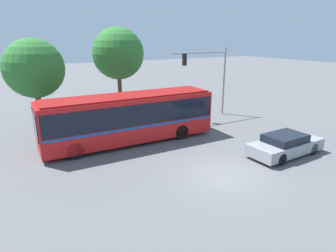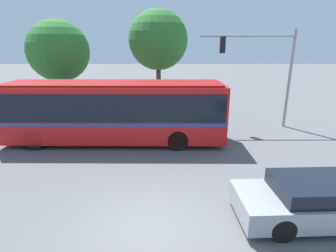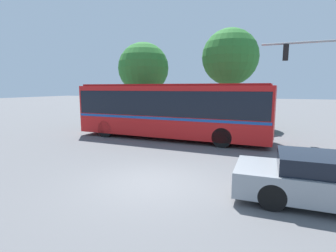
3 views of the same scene
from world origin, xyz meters
The scene contains 7 objects.
ground_plane centered at (0.00, 0.00, 0.00)m, with size 140.00×140.00×0.00m, color #5B5B5E.
city_bus centered at (-2.18, 6.95, 1.80)m, with size 11.25×2.79×3.16m.
sedan_foreground centered at (4.87, 0.37, 0.62)m, with size 4.81×2.04×1.28m.
traffic_light_pole centered at (6.50, 9.68, 3.90)m, with size 5.57×0.24×5.82m.
flowering_hedge centered at (-0.34, 11.33, 0.76)m, with size 7.49×1.21×1.55m.
street_tree_left centered at (-6.91, 12.57, 4.54)m, with size 4.17×4.17×6.65m.
street_tree_centre centered at (-0.08, 14.06, 5.30)m, with size 4.36×4.36×7.50m.
Camera 1 is at (-9.04, -10.06, 6.67)m, focal length 31.13 mm.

